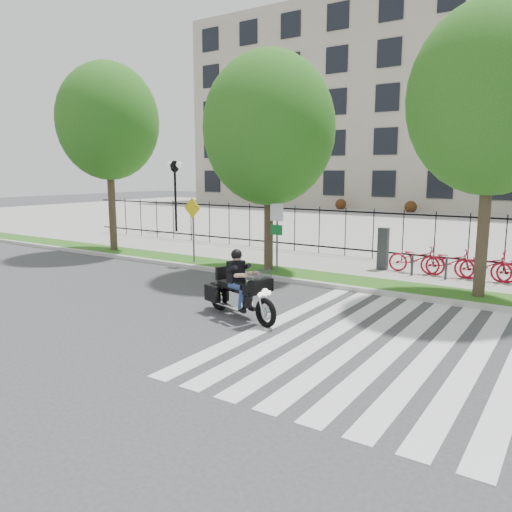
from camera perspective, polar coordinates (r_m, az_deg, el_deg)
The scene contains 16 objects.
ground at distance 13.42m, azimuth -5.96°, elevation -6.07°, with size 120.00×120.00×0.00m, color #353538.
curb at distance 16.67m, azimuth 3.04°, elevation -2.65°, with size 60.00×0.20×0.15m, color #B4B2A9.
grass_verge at distance 17.39m, azimuth 4.47°, elevation -2.15°, with size 60.00×1.50×0.15m, color #225715.
sidewalk at distance 19.57m, azimuth 8.04°, elevation -0.89°, with size 60.00×3.50×0.15m, color #9B9791.
plaza at distance 36.08m, azimuth 20.22°, elevation 3.38°, with size 80.00×34.00×0.10m, color #9B9791.
crosswalk_stripes at distance 11.12m, azimuth 13.91°, elevation -9.64°, with size 5.70×8.00×0.01m, color silver, non-canonical shape.
iron_fence at distance 20.99m, azimuth 10.18°, elevation 2.73°, with size 30.00×0.06×2.00m, color black, non-canonical shape.
office_building at distance 55.83m, azimuth 25.82°, elevation 15.25°, with size 60.00×21.90×20.15m.
lamp_post_left at distance 29.86m, azimuth -9.25°, elevation 8.73°, with size 1.06×0.70×4.25m.
street_tree_0 at distance 23.10m, azimuth -16.56°, elevation 14.50°, with size 4.35×4.35×8.10m.
street_tree_1 at distance 17.64m, azimuth 1.49°, elevation 14.31°, with size 4.56×4.56×7.54m.
street_tree_2 at distance 15.19m, azimuth 25.49°, elevation 15.97°, with size 4.49×4.49×7.98m.
bike_share_station at distance 17.51m, azimuth 26.34°, elevation -1.11°, with size 7.84×0.88×1.50m.
sign_pole_regulatory at distance 17.07m, azimuth 2.40°, elevation 3.31°, with size 0.50×0.09×2.50m.
sign_pole_warning at distance 19.28m, azimuth -7.22°, elevation 3.98°, with size 0.78×0.09×2.49m.
motorcycle_rider at distance 12.45m, azimuth -1.81°, elevation -3.99°, with size 2.60×1.27×2.07m.
Camera 1 is at (8.26, -9.93, 3.63)m, focal length 35.00 mm.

